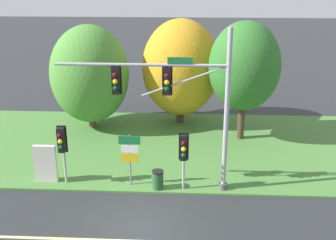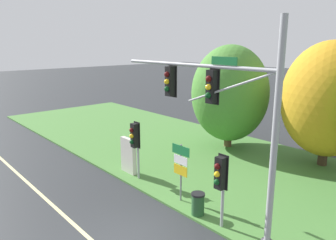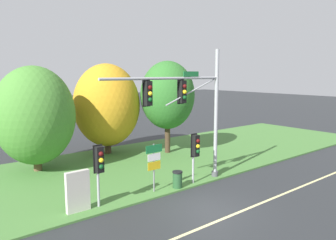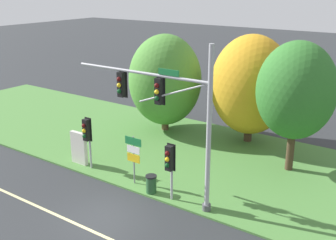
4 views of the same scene
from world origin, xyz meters
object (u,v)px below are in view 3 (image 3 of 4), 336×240
(pedestrian_signal_near_kerb, at_px, (99,163))
(trash_bin, at_px, (177,179))
(traffic_signal_mast, at_px, (191,104))
(tree_left_of_mast, at_px, (107,105))
(tree_behind_signpost, at_px, (167,95))
(info_kiosk, at_px, (78,192))
(route_sign_post, at_px, (154,160))
(tree_nearest_road, at_px, (35,116))
(pedestrian_signal_further_along, at_px, (195,148))

(pedestrian_signal_near_kerb, height_order, trash_bin, pedestrian_signal_near_kerb)
(traffic_signal_mast, height_order, tree_left_of_mast, traffic_signal_mast)
(traffic_signal_mast, bearing_deg, tree_behind_signpost, 61.27)
(tree_behind_signpost, height_order, trash_bin, tree_behind_signpost)
(pedestrian_signal_near_kerb, distance_m, info_kiosk, 1.58)
(route_sign_post, xyz_separation_m, tree_left_of_mast, (2.19, 9.11, 2.08))
(tree_behind_signpost, bearing_deg, traffic_signal_mast, -118.73)
(tree_nearest_road, distance_m, trash_bin, 10.02)
(pedestrian_signal_further_along, xyz_separation_m, trash_bin, (-1.21, 0.13, -1.59))
(traffic_signal_mast, relative_size, route_sign_post, 3.02)
(traffic_signal_mast, height_order, info_kiosk, traffic_signal_mast)
(pedestrian_signal_near_kerb, height_order, tree_behind_signpost, tree_behind_signpost)
(pedestrian_signal_near_kerb, distance_m, route_sign_post, 3.24)
(traffic_signal_mast, relative_size, tree_left_of_mast, 1.12)
(traffic_signal_mast, xyz_separation_m, tree_behind_signpost, (3.58, 6.54, -0.04))
(traffic_signal_mast, height_order, tree_behind_signpost, traffic_signal_mast)
(pedestrian_signal_further_along, distance_m, route_sign_post, 2.63)
(pedestrian_signal_near_kerb, height_order, tree_left_of_mast, tree_left_of_mast)
(pedestrian_signal_further_along, relative_size, info_kiosk, 1.52)
(route_sign_post, relative_size, tree_behind_signpost, 0.36)
(traffic_signal_mast, distance_m, info_kiosk, 7.53)
(route_sign_post, distance_m, info_kiosk, 4.26)
(traffic_signal_mast, height_order, pedestrian_signal_near_kerb, traffic_signal_mast)
(traffic_signal_mast, bearing_deg, pedestrian_signal_near_kerb, 178.95)
(tree_left_of_mast, distance_m, info_kiosk, 11.36)
(tree_behind_signpost, height_order, info_kiosk, tree_behind_signpost)
(tree_behind_signpost, distance_m, trash_bin, 9.06)
(trash_bin, bearing_deg, tree_left_of_mast, 84.94)
(route_sign_post, xyz_separation_m, info_kiosk, (-4.19, 0.14, -0.76))
(traffic_signal_mast, xyz_separation_m, tree_left_of_mast, (-0.21, 9.31, -0.78))
(trash_bin, bearing_deg, tree_nearest_road, 121.38)
(tree_nearest_road, height_order, tree_behind_signpost, tree_behind_signpost)
(route_sign_post, xyz_separation_m, tree_nearest_road, (-3.61, 7.82, 1.88))
(tree_behind_signpost, distance_m, info_kiosk, 12.44)
(traffic_signal_mast, distance_m, tree_nearest_road, 10.07)
(tree_left_of_mast, bearing_deg, traffic_signal_mast, -88.68)
(tree_left_of_mast, relative_size, trash_bin, 7.51)
(route_sign_post, relative_size, trash_bin, 2.79)
(tree_left_of_mast, distance_m, trash_bin, 10.02)
(traffic_signal_mast, xyz_separation_m, trash_bin, (-1.05, -0.11, -4.10))
(pedestrian_signal_near_kerb, height_order, pedestrian_signal_further_along, pedestrian_signal_near_kerb)
(pedestrian_signal_near_kerb, relative_size, route_sign_post, 1.16)
(info_kiosk, bearing_deg, pedestrian_signal_near_kerb, -13.73)
(tree_behind_signpost, bearing_deg, tree_nearest_road, 171.20)
(pedestrian_signal_near_kerb, relative_size, tree_left_of_mast, 0.43)
(pedestrian_signal_further_along, xyz_separation_m, route_sign_post, (-2.57, 0.44, -0.36))
(pedestrian_signal_further_along, bearing_deg, trash_bin, 173.84)
(pedestrian_signal_near_kerb, relative_size, info_kiosk, 1.58)
(tree_nearest_road, height_order, info_kiosk, tree_nearest_road)
(tree_behind_signpost, bearing_deg, tree_left_of_mast, 143.90)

